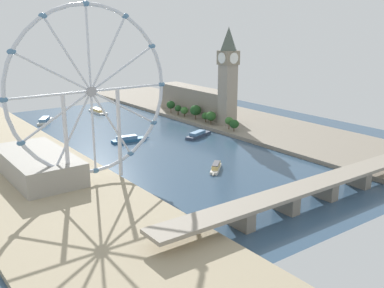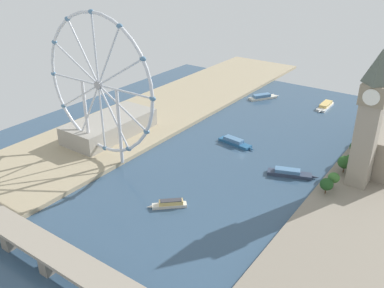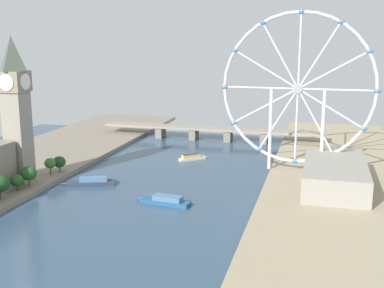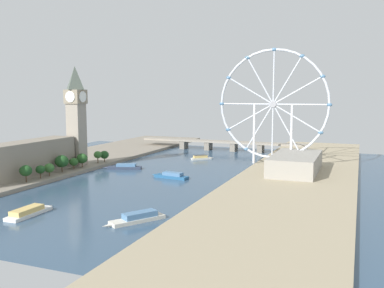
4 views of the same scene
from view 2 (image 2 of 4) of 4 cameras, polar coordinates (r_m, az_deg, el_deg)
ground_plane at (r=316.84m, az=6.94°, el=-1.56°), size 387.76×387.76×0.00m
riverbank_right at (r=374.47m, az=-7.77°, el=3.06°), size 90.00×520.00×3.00m
clock_tower at (r=274.60m, az=23.37°, el=3.29°), size 15.96×15.96×88.87m
tree_row_embankment at (r=316.81m, az=21.43°, el=-1.08°), size 11.97×109.87×14.31m
ferris_wheel at (r=293.35m, az=-12.79°, el=7.84°), size 101.87×3.20×105.13m
riverside_hall at (r=346.16m, az=-11.27°, el=2.43°), size 36.25×76.95×14.59m
river_bridge at (r=208.16m, az=-15.92°, el=-16.14°), size 199.76×15.72×11.45m
tour_boat_0 at (r=332.90m, az=5.97°, el=0.28°), size 33.65×11.10×5.01m
tour_boat_1 at (r=254.50m, az=-3.15°, el=-8.29°), size 20.54×19.30×4.73m
tour_boat_2 at (r=294.34m, az=13.38°, el=-3.94°), size 34.65×17.41×5.00m
tour_boat_3 at (r=439.55m, az=9.77°, el=6.45°), size 23.27×32.69×5.07m
tour_boat_4 at (r=429.60m, az=17.97°, el=5.08°), size 8.95×34.43×4.66m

